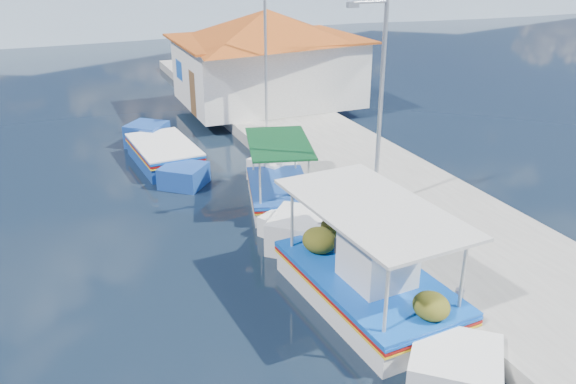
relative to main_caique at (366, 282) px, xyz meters
name	(u,v)px	position (x,y,z in m)	size (l,w,h in m)	color
ground	(250,288)	(-2.29, 1.56, -0.53)	(160.00, 160.00, 0.00)	black
quay	(349,166)	(3.61, 7.56, -0.28)	(5.00, 44.00, 0.50)	#A7A59C
bollards	(305,171)	(1.51, 6.81, 0.12)	(0.20, 17.20, 0.30)	#A5A8AD
main_caique	(366,282)	(0.00, 0.00, 0.00)	(2.82, 8.40, 2.77)	white
caique_green_canopy	(278,193)	(0.22, 6.03, -0.19)	(2.89, 5.96, 2.31)	white
caique_blue_hull	(164,155)	(-2.39, 11.13, -0.21)	(2.33, 6.82, 1.22)	#194196
harbor_building	(268,55)	(3.91, 16.56, 2.24)	(10.49, 10.49, 4.40)	white
lamp_post_near	(378,97)	(2.22, 3.56, 3.32)	(1.21, 0.14, 6.00)	#A5A8AD
lamp_post_far	(263,47)	(2.22, 12.56, 3.32)	(1.21, 0.14, 6.00)	#A5A8AD
mountain_ridge	(136,0)	(4.26, 57.56, 1.51)	(171.40, 96.00, 5.50)	slate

